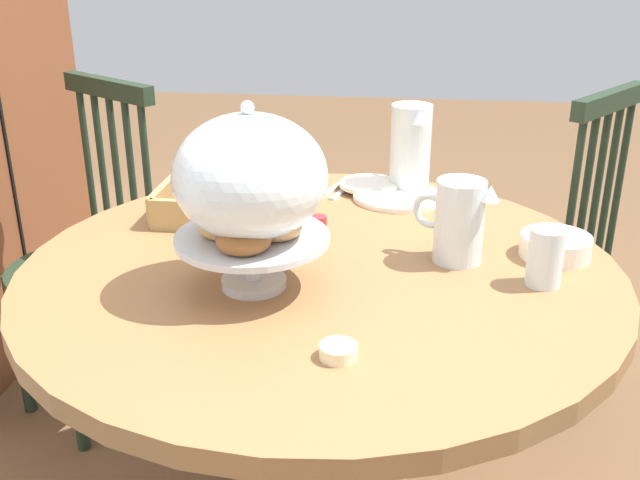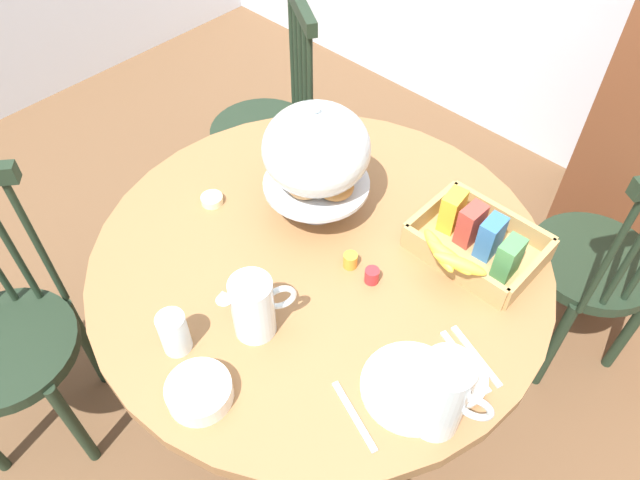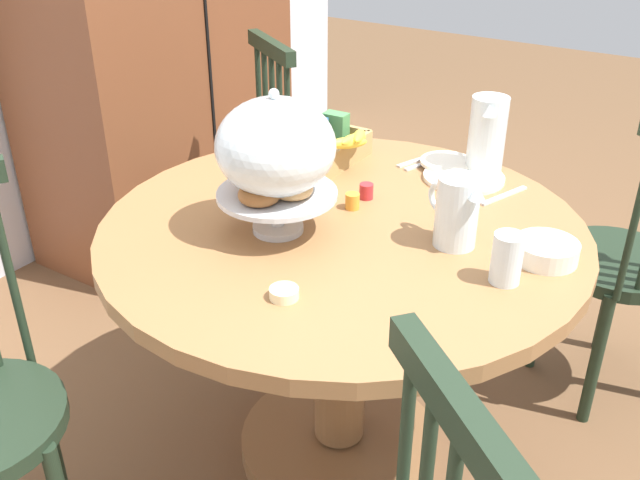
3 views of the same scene
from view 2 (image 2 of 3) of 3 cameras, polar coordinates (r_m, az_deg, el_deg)
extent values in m
plane|color=brown|center=(2.06, -0.19, -19.11)|extent=(10.00, 10.00, 0.00)
cylinder|color=olive|center=(1.55, 0.00, -1.72)|extent=(1.17, 1.17, 0.04)
cylinder|color=brown|center=(1.82, 0.00, -8.52)|extent=(0.14, 0.14, 0.63)
cylinder|color=brown|center=(2.12, 0.00, -13.77)|extent=(0.56, 0.56, 0.06)
cylinder|color=#1E2D1E|center=(2.37, -5.51, 10.10)|extent=(0.40, 0.40, 0.04)
cylinder|color=#1E2D1E|center=(2.61, -8.78, 7.50)|extent=(0.04, 0.04, 0.45)
cylinder|color=#1E2D1E|center=(2.40, -7.77, 3.29)|extent=(0.04, 0.04, 0.45)
cylinder|color=#1E2D1E|center=(2.63, -2.72, 8.58)|extent=(0.04, 0.04, 0.45)
cylinder|color=#1E2D1E|center=(2.43, -1.25, 4.50)|extent=(0.04, 0.04, 0.45)
cylinder|color=#1E2D1E|center=(2.37, -2.65, 17.35)|extent=(0.02, 0.02, 0.48)
cylinder|color=#1E2D1E|center=(2.31, -2.24, 16.49)|extent=(0.02, 0.02, 0.48)
cylinder|color=#1E2D1E|center=(2.25, -1.82, 15.58)|extent=(0.02, 0.02, 0.48)
cylinder|color=#1E2D1E|center=(2.19, -1.39, 14.63)|extent=(0.02, 0.02, 0.48)
cylinder|color=#1E2D1E|center=(2.14, -0.93, 13.63)|extent=(0.02, 0.02, 0.48)
cube|color=#1E2D1E|center=(2.12, -2.00, 21.50)|extent=(0.32, 0.22, 0.05)
cylinder|color=#1E2D1E|center=(1.92, -27.69, -9.14)|extent=(0.40, 0.40, 0.04)
cylinder|color=#1E2D1E|center=(1.98, -22.33, -15.97)|extent=(0.04, 0.04, 0.45)
cylinder|color=#1E2D1E|center=(2.12, -21.25, -9.19)|extent=(0.04, 0.04, 0.45)
cylinder|color=#1E2D1E|center=(1.81, -27.28, -0.65)|extent=(0.02, 0.02, 0.48)
cylinder|color=#1E2D1E|center=(1.79, -25.21, -0.46)|extent=(0.02, 0.02, 0.48)
cylinder|color=#1E2D1E|center=(2.08, 24.51, -1.87)|extent=(0.40, 0.40, 0.04)
cylinder|color=#1E2D1E|center=(2.38, 23.95, -2.20)|extent=(0.04, 0.04, 0.45)
cylinder|color=#1E2D1E|center=(2.24, 18.03, -3.61)|extent=(0.04, 0.04, 0.45)
cylinder|color=#1E2D1E|center=(2.26, 27.39, -7.48)|extent=(0.04, 0.04, 0.45)
cylinder|color=#1E2D1E|center=(2.12, 21.32, -9.36)|extent=(0.04, 0.04, 0.45)
cylinder|color=#1E2D1E|center=(1.80, 27.53, -1.17)|extent=(0.02, 0.02, 0.48)
cylinder|color=#1E2D1E|center=(1.76, 25.73, -1.61)|extent=(0.02, 0.02, 0.48)
cylinder|color=silver|center=(1.63, -0.32, 3.15)|extent=(0.12, 0.12, 0.02)
cylinder|color=silver|center=(1.61, -0.33, 4.08)|extent=(0.03, 0.03, 0.09)
cylinder|color=silver|center=(1.57, -0.34, 5.41)|extent=(0.28, 0.28, 0.01)
torus|color=#B27033|center=(1.53, 1.47, 5.11)|extent=(0.10, 0.10, 0.03)
torus|color=#D19347|center=(1.58, 0.72, 6.97)|extent=(0.10, 0.10, 0.03)
torus|color=#935628|center=(1.59, -2.04, 7.15)|extent=(0.10, 0.10, 0.03)
torus|color=tan|center=(1.53, -1.40, 5.26)|extent=(0.10, 0.10, 0.03)
ellipsoid|color=silver|center=(1.50, -0.36, 8.67)|extent=(0.27, 0.27, 0.22)
sphere|color=silver|center=(1.42, -0.38, 12.39)|extent=(0.02, 0.02, 0.02)
cylinder|color=silver|center=(1.34, -6.39, -6.37)|extent=(0.10, 0.10, 0.17)
cylinder|color=orange|center=(1.36, -6.30, -6.98)|extent=(0.09, 0.09, 0.11)
cone|color=silver|center=(1.28, -9.19, -5.21)|extent=(0.05, 0.05, 0.03)
torus|color=silver|center=(1.34, -3.75, -5.47)|extent=(0.05, 0.07, 0.07)
cylinder|color=silver|center=(1.21, 11.46, -14.23)|extent=(0.10, 0.10, 0.22)
cylinder|color=white|center=(1.24, 11.23, -14.93)|extent=(0.09, 0.09, 0.15)
cone|color=silver|center=(1.14, 9.24, -11.06)|extent=(0.05, 0.05, 0.03)
torus|color=silver|center=(1.20, 14.61, -15.06)|extent=(0.07, 0.04, 0.07)
cube|color=tan|center=(1.58, 14.55, -0.83)|extent=(0.30, 0.22, 0.01)
cube|color=tan|center=(1.50, 12.47, -2.43)|extent=(0.30, 0.02, 0.07)
cube|color=tan|center=(1.64, 16.84, 1.96)|extent=(0.30, 0.02, 0.07)
cube|color=tan|center=(1.61, 10.37, 2.61)|extent=(0.02, 0.22, 0.07)
cube|color=tan|center=(1.53, 19.36, -3.02)|extent=(0.02, 0.22, 0.07)
cube|color=gold|center=(1.58, 12.46, 2.75)|extent=(0.05, 0.08, 0.11)
cube|color=#B23D33|center=(1.55, 14.13, 1.45)|extent=(0.05, 0.07, 0.11)
cube|color=#336BAD|center=(1.54, 15.89, 0.27)|extent=(0.05, 0.07, 0.11)
cube|color=#47894C|center=(1.50, 17.46, -1.70)|extent=(0.05, 0.07, 0.11)
ellipsoid|color=yellow|center=(1.44, 11.21, -0.97)|extent=(0.14, 0.08, 0.05)
ellipsoid|color=yellow|center=(1.43, 12.17, -1.59)|extent=(0.13, 0.03, 0.05)
ellipsoid|color=yellow|center=(1.42, 13.15, -2.22)|extent=(0.14, 0.08, 0.05)
cylinder|color=white|center=(1.33, 8.69, -13.64)|extent=(0.22, 0.22, 0.01)
cylinder|color=white|center=(1.34, 12.48, -12.58)|extent=(0.15, 0.15, 0.01)
cylinder|color=white|center=(1.31, -11.39, -13.96)|extent=(0.14, 0.14, 0.04)
cylinder|color=silver|center=(1.36, -13.70, -8.56)|extent=(0.06, 0.06, 0.11)
cylinder|color=beige|center=(1.68, -10.22, 3.80)|extent=(0.06, 0.06, 0.02)
cylinder|color=#B7282D|center=(1.47, 4.95, -3.39)|extent=(0.04, 0.04, 0.04)
cylinder|color=orange|center=(1.49, 2.90, -1.95)|extent=(0.04, 0.04, 0.04)
cube|color=silver|center=(1.38, 13.61, -11.14)|extent=(0.16, 0.07, 0.01)
cube|color=silver|center=(1.40, 14.60, -10.61)|extent=(0.16, 0.07, 0.01)
cube|color=silver|center=(1.29, 3.26, -16.35)|extent=(0.16, 0.07, 0.01)
camera|label=1|loc=(2.15, -33.67, 26.39)|focal=41.59mm
camera|label=3|loc=(2.03, -52.08, 21.41)|focal=40.05mm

